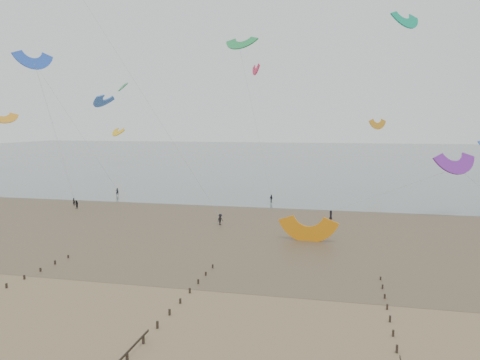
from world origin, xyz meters
TOP-DOWN VIEW (x-y plane):
  - ground at (0.00, 0.00)m, footprint 500.00×500.00m
  - sea_and_shore at (-4.08, 34.40)m, footprint 500.00×665.00m
  - kitesurfer_lead at (-33.60, 44.47)m, footprint 0.59×0.42m
  - kitesurfers at (17.20, 46.88)m, footprint 114.66×27.97m
  - grounded_kite at (13.42, 26.42)m, footprint 7.37×6.04m
  - kites_airborne at (-10.21, 91.87)m, footprint 243.74×113.34m

SIDE VIEW (x-z plane):
  - ground at x=0.00m, z-range 0.00..0.00m
  - grounded_kite at x=13.42m, z-range -1.88..1.88m
  - sea_and_shore at x=-4.08m, z-range -0.01..0.02m
  - kitesurfer_lead at x=-33.60m, z-range 0.00..1.53m
  - kitesurfers at x=17.20m, z-range -0.06..1.72m
  - kites_airborne at x=-10.21m, z-range 1.01..38.42m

